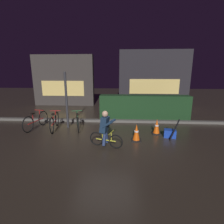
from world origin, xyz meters
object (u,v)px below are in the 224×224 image
at_px(traffic_cone_near, 136,133).
at_px(traffic_cone_far, 157,127).
at_px(closed_umbrella, 175,130).
at_px(parked_bike_left_mid, 55,122).
at_px(blue_crate, 170,133).
at_px(parked_bike_center_left, 78,121).
at_px(street_post, 66,101).
at_px(cyclist, 105,129).
at_px(parked_bike_leftmost, 36,121).

distance_m(traffic_cone_near, traffic_cone_far, 1.16).
distance_m(traffic_cone_near, closed_umbrella, 1.42).
distance_m(parked_bike_left_mid, blue_crate, 4.85).
bearing_deg(closed_umbrella, parked_bike_left_mid, 142.72).
distance_m(parked_bike_center_left, blue_crate, 3.91).
xyz_separation_m(street_post, parked_bike_center_left, (0.48, -0.12, -0.89)).
distance_m(traffic_cone_near, cyclist, 1.27).
xyz_separation_m(street_post, cyclist, (1.89, -1.88, -0.61)).
relative_size(parked_bike_leftmost, traffic_cone_near, 2.74).
height_order(street_post, traffic_cone_far, street_post).
relative_size(street_post, traffic_cone_far, 4.03).
relative_size(parked_bike_center_left, cyclist, 1.29).
height_order(parked_bike_left_mid, parked_bike_center_left, parked_bike_left_mid).
distance_m(parked_bike_left_mid, closed_umbrella, 4.97).
bearing_deg(blue_crate, cyclist, -157.85).
distance_m(parked_bike_leftmost, traffic_cone_near, 4.48).
bearing_deg(blue_crate, parked_bike_leftmost, 173.04).
bearing_deg(traffic_cone_far, closed_umbrella, -49.08).
height_order(traffic_cone_near, traffic_cone_far, traffic_cone_near).
height_order(blue_crate, cyclist, cyclist).
bearing_deg(parked_bike_leftmost, closed_umbrella, -89.82).
relative_size(blue_crate, cyclist, 0.35).
height_order(parked_bike_center_left, blue_crate, parked_bike_center_left).
distance_m(parked_bike_center_left, cyclist, 2.28).
bearing_deg(parked_bike_center_left, closed_umbrella, -122.22).
bearing_deg(parked_bike_left_mid, traffic_cone_far, -103.40).
xyz_separation_m(traffic_cone_near, traffic_cone_far, (0.88, 0.76, -0.00)).
xyz_separation_m(parked_bike_leftmost, closed_umbrella, (5.75, -0.94, 0.03)).
xyz_separation_m(blue_crate, closed_umbrella, (0.09, -0.25, 0.24)).
bearing_deg(traffic_cone_far, cyclist, -145.67).
bearing_deg(parked_bike_leftmost, parked_bike_center_left, -77.72).
height_order(parked_bike_leftmost, parked_bike_center_left, parked_bike_leftmost).
bearing_deg(street_post, parked_bike_center_left, -13.79).
bearing_deg(parked_bike_left_mid, cyclist, -133.80).
relative_size(traffic_cone_near, traffic_cone_far, 1.01).
distance_m(street_post, traffic_cone_near, 3.38).
relative_size(street_post, cyclist, 1.99).
relative_size(parked_bike_left_mid, traffic_cone_near, 2.72).
bearing_deg(cyclist, parked_bike_center_left, 145.46).
bearing_deg(parked_bike_center_left, street_post, 58.78).
height_order(blue_crate, closed_umbrella, closed_umbrella).
relative_size(parked_bike_center_left, closed_umbrella, 1.89).
relative_size(parked_bike_left_mid, blue_crate, 3.85).
relative_size(street_post, parked_bike_center_left, 1.54).
relative_size(street_post, blue_crate, 5.63).
bearing_deg(traffic_cone_far, parked_bike_center_left, 172.91).
height_order(parked_bike_left_mid, cyclist, cyclist).
bearing_deg(cyclist, parked_bike_left_mid, 162.79).
xyz_separation_m(parked_bike_left_mid, cyclist, (2.40, -1.61, 0.27)).
bearing_deg(traffic_cone_far, parked_bike_leftmost, 176.38).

